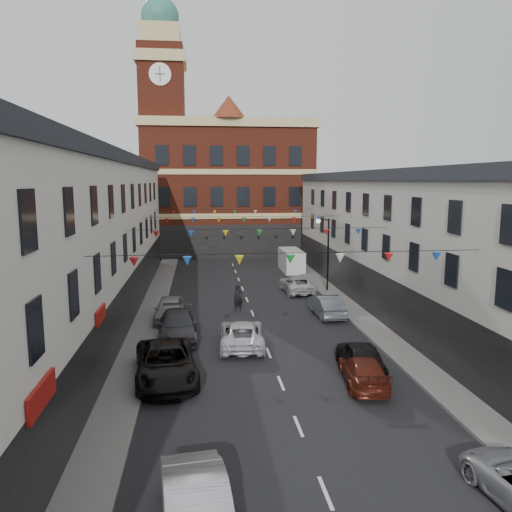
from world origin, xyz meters
name	(u,v)px	position (x,y,z in m)	size (l,w,h in m)	color
ground	(269,353)	(0.00, 0.00, 0.00)	(160.00, 160.00, 0.00)	black
pavement_left	(140,344)	(-6.90, 2.00, 0.07)	(1.80, 64.00, 0.15)	#605E5B
pavement_right	(381,335)	(6.90, 2.00, 0.07)	(1.80, 64.00, 0.15)	#605E5B
terrace_left	(35,254)	(-11.78, 1.00, 5.35)	(8.40, 56.00, 10.70)	silver
terrace_right	(475,256)	(11.78, 1.00, 4.85)	(8.40, 56.00, 9.70)	beige
civic_building	(227,188)	(0.00, 37.95, 8.14)	(20.60, 13.30, 18.50)	maroon
clock_tower	(163,129)	(-7.50, 35.00, 14.93)	(5.60, 5.60, 30.00)	maroon
distant_hill	(196,204)	(-4.00, 62.00, 5.00)	(40.00, 14.00, 10.00)	#2E4922
street_lamp	(325,244)	(6.55, 14.00, 3.90)	(1.10, 0.36, 6.00)	black
car_left_c	(166,363)	(-5.13, -3.04, 0.81)	(2.68, 5.81, 1.62)	black
car_left_d	(178,326)	(-4.86, 3.03, 0.76)	(2.14, 5.27, 1.53)	#393A3F
car_left_e	(170,309)	(-5.50, 6.71, 0.79)	(1.86, 4.63, 1.58)	#95989D
car_right_c	(363,371)	(3.63, -4.54, 0.64)	(1.78, 4.38, 1.27)	#591D11
car_right_d	(360,357)	(3.97, -3.08, 0.75)	(1.78, 4.42, 1.51)	black
car_right_e	(326,305)	(4.85, 6.80, 0.73)	(1.55, 4.44, 1.46)	#575C60
car_right_f	(297,284)	(4.28, 14.06, 0.68)	(2.25, 4.89, 1.36)	silver
moving_car	(242,334)	(-1.30, 1.25, 0.71)	(2.34, 5.08, 1.41)	silver
white_van	(291,260)	(5.60, 23.65, 1.08)	(1.88, 4.88, 2.16)	silver
pedestrian	(238,298)	(-0.93, 8.70, 0.94)	(0.69, 0.45, 1.89)	black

